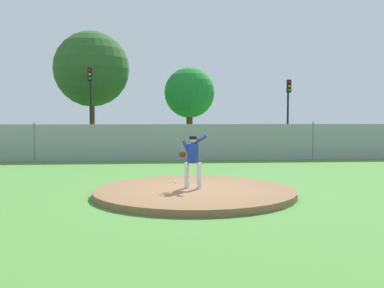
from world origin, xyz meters
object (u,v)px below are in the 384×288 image
(baseball, at_px, (175,182))
(traffic_cone_orange, at_px, (104,151))
(parked_car_silver, at_px, (140,140))
(pitcher_youth, at_px, (193,156))
(traffic_light_far, at_px, (288,101))
(parked_car_slate, at_px, (19,140))
(parked_car_charcoal, at_px, (184,140))
(parked_car_burgundy, at_px, (64,141))
(traffic_light_near, at_px, (90,94))

(baseball, xyz_separation_m, traffic_cone_orange, (-3.53, 12.16, 0.04))
(baseball, distance_m, parked_car_silver, 13.86)
(pitcher_youth, height_order, traffic_light_far, traffic_light_far)
(baseball, relative_size, parked_car_silver, 0.02)
(parked_car_slate, bearing_deg, traffic_light_far, 12.36)
(parked_car_charcoal, bearing_deg, pitcher_youth, -92.72)
(traffic_cone_orange, distance_m, traffic_light_far, 13.69)
(parked_car_charcoal, height_order, traffic_light_far, traffic_light_far)
(parked_car_slate, bearing_deg, parked_car_silver, 2.20)
(parked_car_slate, relative_size, traffic_cone_orange, 8.23)
(parked_car_charcoal, relative_size, traffic_light_far, 0.88)
(parked_car_burgundy, bearing_deg, baseball, -65.36)
(traffic_cone_orange, relative_size, traffic_light_far, 0.11)
(baseball, relative_size, traffic_light_near, 0.01)
(pitcher_youth, xyz_separation_m, parked_car_burgundy, (-6.42, 14.04, -0.29))
(parked_car_silver, xyz_separation_m, traffic_cone_orange, (-2.01, -1.60, -0.51))
(traffic_cone_orange, bearing_deg, parked_car_burgundy, 160.84)
(baseball, bearing_deg, parked_car_charcoal, 85.19)
(traffic_light_near, bearing_deg, traffic_light_far, 0.64)
(parked_car_charcoal, distance_m, traffic_light_far, 8.84)
(parked_car_silver, bearing_deg, traffic_light_near, 135.58)
(parked_car_burgundy, height_order, parked_car_silver, parked_car_burgundy)
(pitcher_youth, bearing_deg, traffic_light_far, 65.55)
(parked_car_slate, relative_size, traffic_light_near, 0.82)
(parked_car_charcoal, bearing_deg, traffic_light_far, 25.71)
(parked_car_silver, bearing_deg, baseball, -83.72)
(parked_car_slate, relative_size, traffic_light_far, 0.94)
(parked_car_charcoal, distance_m, parked_car_burgundy, 7.14)
(parked_car_charcoal, xyz_separation_m, parked_car_silver, (-2.66, 0.13, -0.02))
(pitcher_youth, height_order, parked_car_silver, pitcher_youth)
(traffic_cone_orange, height_order, traffic_light_far, traffic_light_far)
(parked_car_burgundy, distance_m, traffic_cone_orange, 2.64)
(pitcher_youth, bearing_deg, traffic_cone_orange, 106.78)
(pitcher_youth, xyz_separation_m, parked_car_charcoal, (0.70, 14.66, -0.31))
(parked_car_silver, bearing_deg, parked_car_burgundy, -170.41)
(pitcher_youth, relative_size, parked_car_burgundy, 0.34)
(baseball, xyz_separation_m, traffic_light_far, (8.79, 17.32, 3.06))
(baseball, distance_m, traffic_light_far, 19.66)
(pitcher_youth, distance_m, parked_car_charcoal, 14.68)
(pitcher_youth, xyz_separation_m, parked_car_silver, (-1.96, 14.79, -0.33))
(pitcher_youth, relative_size, traffic_cone_orange, 2.82)
(parked_car_silver, xyz_separation_m, traffic_light_near, (-3.47, 3.40, 2.94))
(parked_car_charcoal, height_order, parked_car_slate, parked_car_slate)
(parked_car_slate, distance_m, parked_car_silver, 7.17)
(parked_car_silver, bearing_deg, traffic_light_far, 19.02)
(baseball, bearing_deg, traffic_light_near, 106.19)
(pitcher_youth, bearing_deg, parked_car_silver, 97.57)
(parked_car_charcoal, relative_size, traffic_cone_orange, 7.64)
(parked_car_slate, bearing_deg, traffic_light_near, 44.86)
(pitcher_youth, bearing_deg, parked_car_burgundy, 114.57)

